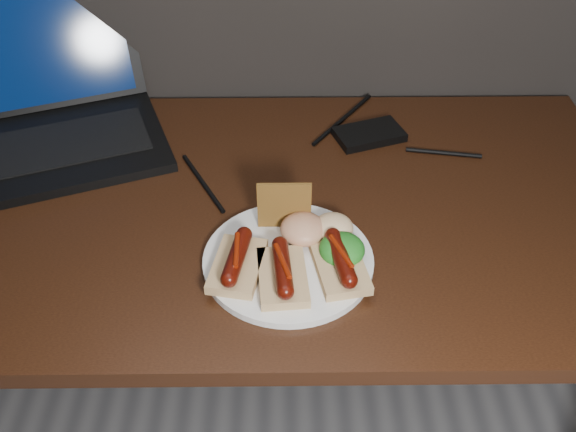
{
  "coord_description": "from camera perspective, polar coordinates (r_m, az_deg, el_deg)",
  "views": [
    {
      "loc": [
        0.09,
        0.53,
        1.45
      ],
      "look_at": [
        0.09,
        1.26,
        0.82
      ],
      "focal_mm": 40.0,
      "sensor_mm": 36.0,
      "label": 1
    }
  ],
  "objects": [
    {
      "name": "plate",
      "position": [
        0.99,
        0.02,
        -3.95
      ],
      "size": [
        0.28,
        0.28,
        0.01
      ],
      "primitive_type": "cylinder",
      "rotation": [
        0.0,
        0.0,
        -0.05
      ],
      "color": "silver",
      "rests_on": "desk"
    },
    {
      "name": "bread_sausage_right",
      "position": [
        0.95,
        4.67,
        -4.17
      ],
      "size": [
        0.09,
        0.13,
        0.04
      ],
      "color": "#D2B97B",
      "rests_on": "plate"
    },
    {
      "name": "salsa_mound",
      "position": [
        1.0,
        1.35,
        -1.16
      ],
      "size": [
        0.07,
        0.07,
        0.04
      ],
      "primitive_type": "ellipsoid",
      "color": "#9F200F",
      "rests_on": "plate"
    },
    {
      "name": "desk_cables",
      "position": [
        1.21,
        -3.95,
        5.43
      ],
      "size": [
        0.88,
        0.38,
        0.01
      ],
      "color": "black",
      "rests_on": "desk"
    },
    {
      "name": "desk",
      "position": [
        1.16,
        -4.67,
        -2.17
      ],
      "size": [
        1.4,
        0.7,
        0.75
      ],
      "color": "#32180C",
      "rests_on": "ground"
    },
    {
      "name": "hard_drive",
      "position": [
        1.27,
        7.22,
        7.22
      ],
      "size": [
        0.15,
        0.11,
        0.02
      ],
      "primitive_type": "cube",
      "rotation": [
        0.0,
        0.0,
        0.34
      ],
      "color": "black",
      "rests_on": "desk"
    },
    {
      "name": "bread_sausage_center",
      "position": [
        0.94,
        -0.48,
        -5.06
      ],
      "size": [
        0.08,
        0.12,
        0.04
      ],
      "color": "#D2B97B",
      "rests_on": "plate"
    },
    {
      "name": "salad_greens",
      "position": [
        0.97,
        4.82,
        -2.97
      ],
      "size": [
        0.07,
        0.07,
        0.04
      ],
      "primitive_type": "ellipsoid",
      "color": "#115616",
      "rests_on": "plate"
    },
    {
      "name": "laptop",
      "position": [
        1.32,
        -20.68,
        8.46
      ],
      "size": [
        0.51,
        0.48,
        0.25
      ],
      "color": "black",
      "rests_on": "desk"
    },
    {
      "name": "crispbread",
      "position": [
        1.01,
        -0.33,
        0.95
      ],
      "size": [
        0.09,
        0.01,
        0.08
      ],
      "primitive_type": "cube",
      "color": "olive",
      "rests_on": "plate"
    },
    {
      "name": "coleslaw_mound",
      "position": [
        1.01,
        4.03,
        -1.04
      ],
      "size": [
        0.06,
        0.06,
        0.04
      ],
      "primitive_type": "ellipsoid",
      "color": "beige",
      "rests_on": "plate"
    },
    {
      "name": "bread_sausage_left",
      "position": [
        0.96,
        -4.54,
        -4.07
      ],
      "size": [
        0.09,
        0.13,
        0.04
      ],
      "color": "#D2B97B",
      "rests_on": "plate"
    }
  ]
}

